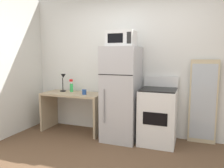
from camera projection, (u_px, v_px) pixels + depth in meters
The scene contains 9 objects.
wall_back_white at pixel (140, 65), 3.96m from camera, with size 5.00×0.10×2.60m, color silver.
desk at pixel (73, 104), 4.17m from camera, with size 1.17×0.54×0.75m.
desk_lamp at pixel (63, 80), 4.27m from camera, with size 0.14×0.12×0.35m.
spray_bottle at pixel (71, 87), 4.27m from camera, with size 0.06×0.06×0.25m.
coffee_mug at pixel (84, 92), 3.96m from camera, with size 0.08×0.08×0.10m, color #264C99.
refrigerator at pixel (121, 94), 3.74m from camera, with size 0.59×0.67×1.61m.
microwave at pixel (121, 39), 3.60m from camera, with size 0.46×0.35×0.26m.
oven_range at pixel (158, 116), 3.59m from camera, with size 0.59×0.61×1.10m.
leaning_mirror at pixel (203, 102), 3.55m from camera, with size 0.44×0.03×1.40m.
Camera 1 is at (0.91, -2.21, 1.45)m, focal length 34.53 mm.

